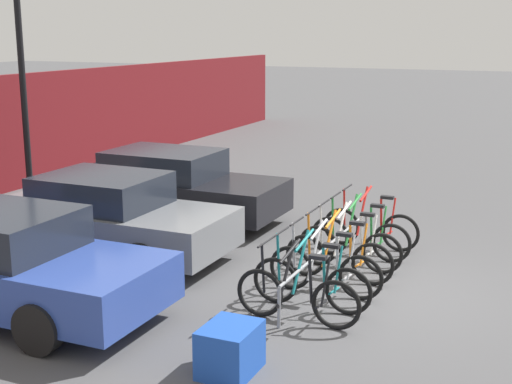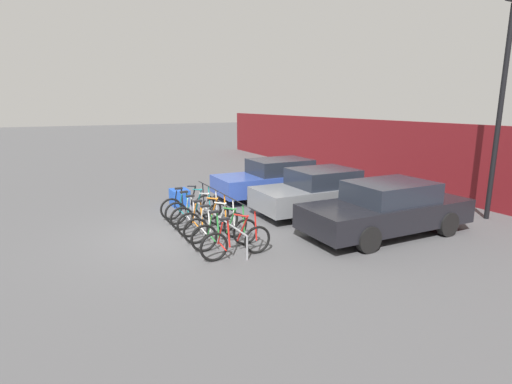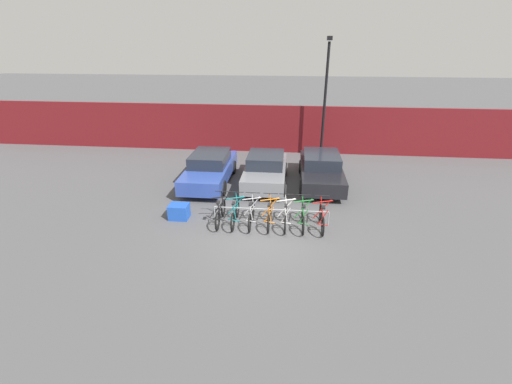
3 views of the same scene
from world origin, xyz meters
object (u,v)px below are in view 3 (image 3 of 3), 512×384
bike_rack (271,211)px  car_black (321,169)px  bicycle_orange (270,216)px  car_grey (265,170)px  bicycle_red (322,218)px  bicycle_silver (251,215)px  lamp_post (325,94)px  bicycle_teal (235,214)px  car_blue (210,168)px  cargo_crate (179,211)px  bicycle_green (303,217)px  bicycle_black (220,213)px  bicycle_white (286,216)px

bike_rack → car_black: bearing=63.4°
bicycle_orange → car_grey: bearing=98.3°
car_grey → bicycle_red: bearing=-59.6°
bike_rack → bicycle_red: size_ratio=2.41×
bicycle_silver → lamp_post: (2.97, 7.97, 3.11)m
bicycle_red → lamp_post: bearing=87.7°
bike_rack → bicycle_teal: bicycle_teal is taller
car_blue → cargo_crate: size_ratio=6.53×
bicycle_orange → bicycle_green: bearing=1.6°
car_grey → bicycle_teal: bearing=-101.4°
bike_rack → lamp_post: (2.30, 7.83, 3.00)m
car_blue → car_black: size_ratio=1.00×
bicycle_red → car_grey: car_grey is taller
car_grey → cargo_crate: size_ratio=5.94×
car_blue → lamp_post: 7.33m
bicycle_green → car_black: (0.89, 4.20, 0.32)m
bicycle_orange → bicycle_red: (1.82, 0.00, 0.00)m
bicycle_silver → car_black: car_black is taller
bicycle_teal → car_black: 5.34m
car_blue → car_grey: (2.54, 0.09, -0.00)m
bicycle_green → cargo_crate: (-4.51, 0.19, -0.10)m
bicycle_red → car_black: size_ratio=0.37×
lamp_post → bike_rack: bearing=-106.4°
bicycle_black → bicycle_white: 2.32m
bicycle_white → bicycle_silver: bearing=-177.3°
car_grey → cargo_crate: (-2.89, -3.69, -0.42)m
bicycle_white → car_blue: bearing=135.9°
car_grey → cargo_crate: car_grey is taller
bicycle_green → car_black: car_black is taller
bicycle_silver → cargo_crate: bearing=175.5°
car_black → cargo_crate: size_ratio=6.56×
bicycle_silver → car_grey: (0.19, 3.87, 0.31)m
bicycle_teal → bicycle_silver: same height
bike_rack → car_blue: 4.73m
bicycle_red → cargo_crate: bicycle_red is taller
bike_rack → lamp_post: lamp_post is taller
bicycle_white → bicycle_red: bearing=2.7°
bicycle_teal → bicycle_black: bearing=179.2°
car_grey → bicycle_white: bearing=-75.3°
bicycle_orange → car_grey: (-0.45, 3.87, 0.31)m
cargo_crate → car_black: bearing=36.6°
bicycle_orange → bicycle_red: size_ratio=1.00×
bicycle_silver → cargo_crate: size_ratio=2.44×
bicycle_red → car_blue: (-4.81, 3.78, 0.31)m
bicycle_silver → car_black: bearing=56.7°
cargo_crate → bicycle_orange: bearing=-3.2°
car_blue → cargo_crate: bearing=-95.6°
car_grey → cargo_crate: bearing=-128.1°
bicycle_green → lamp_post: size_ratio=0.27×
bicycle_black → cargo_crate: bicycle_black is taller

